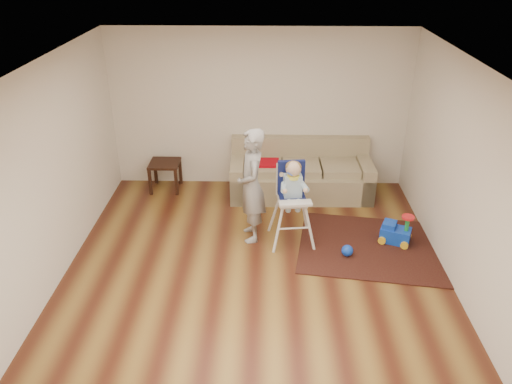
{
  "coord_description": "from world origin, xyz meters",
  "views": [
    {
      "loc": [
        0.14,
        -5.32,
        3.94
      ],
      "look_at": [
        0.0,
        0.4,
        1.0
      ],
      "focal_mm": 35.0,
      "sensor_mm": 36.0,
      "label": 1
    }
  ],
  "objects_px": {
    "side_table": "(166,176)",
    "high_chair": "(292,204)",
    "ride_on_toy": "(396,228)",
    "adult": "(251,186)",
    "sofa": "(301,170)",
    "toy_ball": "(347,251)"
  },
  "relations": [
    {
      "from": "toy_ball",
      "to": "high_chair",
      "type": "bearing_deg",
      "value": 151.96
    },
    {
      "from": "toy_ball",
      "to": "adult",
      "type": "height_order",
      "value": "adult"
    },
    {
      "from": "high_chair",
      "to": "adult",
      "type": "height_order",
      "value": "adult"
    },
    {
      "from": "sofa",
      "to": "adult",
      "type": "bearing_deg",
      "value": -120.24
    },
    {
      "from": "ride_on_toy",
      "to": "adult",
      "type": "relative_size",
      "value": 0.27
    },
    {
      "from": "sofa",
      "to": "high_chair",
      "type": "height_order",
      "value": "high_chair"
    },
    {
      "from": "side_table",
      "to": "high_chair",
      "type": "bearing_deg",
      "value": -37.29
    },
    {
      "from": "sofa",
      "to": "ride_on_toy",
      "type": "xyz_separation_m",
      "value": [
        1.28,
        -1.49,
        -0.21
      ]
    },
    {
      "from": "side_table",
      "to": "adult",
      "type": "distance_m",
      "value": 2.25
    },
    {
      "from": "sofa",
      "to": "high_chair",
      "type": "xyz_separation_m",
      "value": [
        -0.21,
        -1.47,
        0.15
      ]
    },
    {
      "from": "sofa",
      "to": "ride_on_toy",
      "type": "bearing_deg",
      "value": -50.25
    },
    {
      "from": "high_chair",
      "to": "adult",
      "type": "relative_size",
      "value": 0.75
    },
    {
      "from": "ride_on_toy",
      "to": "toy_ball",
      "type": "distance_m",
      "value": 0.84
    },
    {
      "from": "high_chair",
      "to": "sofa",
      "type": "bearing_deg",
      "value": 75.28
    },
    {
      "from": "ride_on_toy",
      "to": "adult",
      "type": "distance_m",
      "value": 2.15
    },
    {
      "from": "adult",
      "to": "side_table",
      "type": "bearing_deg",
      "value": -143.89
    },
    {
      "from": "sofa",
      "to": "toy_ball",
      "type": "distance_m",
      "value": 1.99
    },
    {
      "from": "toy_ball",
      "to": "ride_on_toy",
      "type": "bearing_deg",
      "value": 27.28
    },
    {
      "from": "adult",
      "to": "toy_ball",
      "type": "bearing_deg",
      "value": 61.11
    },
    {
      "from": "side_table",
      "to": "high_chair",
      "type": "relative_size",
      "value": 0.4
    },
    {
      "from": "sofa",
      "to": "ride_on_toy",
      "type": "height_order",
      "value": "sofa"
    },
    {
      "from": "ride_on_toy",
      "to": "adult",
      "type": "bearing_deg",
      "value": -160.41
    }
  ]
}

